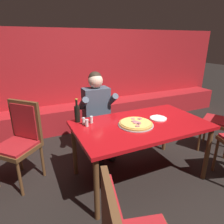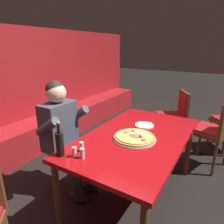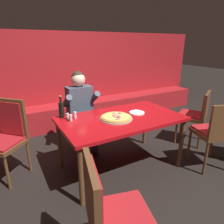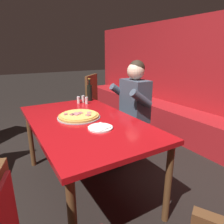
{
  "view_description": "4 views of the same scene",
  "coord_description": "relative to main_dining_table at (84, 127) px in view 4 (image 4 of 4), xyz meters",
  "views": [
    {
      "loc": [
        -1.25,
        -1.84,
        1.7
      ],
      "look_at": [
        -0.24,
        0.31,
        0.83
      ],
      "focal_mm": 32.0,
      "sensor_mm": 36.0,
      "label": 1
    },
    {
      "loc": [
        -1.69,
        -0.74,
        1.6
      ],
      "look_at": [
        -0.06,
        0.25,
        0.97
      ],
      "focal_mm": 32.0,
      "sensor_mm": 36.0,
      "label": 2
    },
    {
      "loc": [
        -1.31,
        -2.06,
        1.67
      ],
      "look_at": [
        -0.09,
        0.08,
        0.81
      ],
      "focal_mm": 32.0,
      "sensor_mm": 36.0,
      "label": 3
    },
    {
      "loc": [
        1.67,
        -0.68,
        1.38
      ],
      "look_at": [
        -0.01,
        0.32,
        0.78
      ],
      "focal_mm": 32.0,
      "sensor_mm": 36.0,
      "label": 4
    }
  ],
  "objects": [
    {
      "name": "shaker_oregano",
      "position": [
        -0.63,
        0.26,
        0.11
      ],
      "size": [
        0.04,
        0.04,
        0.09
      ],
      "color": "silver",
      "rests_on": "main_dining_table"
    },
    {
      "name": "beer_bottle",
      "position": [
        -0.67,
        0.37,
        0.18
      ],
      "size": [
        0.07,
        0.07,
        0.29
      ],
      "color": "black",
      "rests_on": "main_dining_table"
    },
    {
      "name": "main_dining_table",
      "position": [
        0.0,
        0.0,
        0.0
      ],
      "size": [
        1.59,
        0.92,
        0.75
      ],
      "color": "brown",
      "rests_on": "ground_plane"
    },
    {
      "name": "booth_wall_panel",
      "position": [
        0.0,
        2.18,
        0.27
      ],
      "size": [
        6.8,
        0.16,
        1.9
      ],
      "primitive_type": "cube",
      "color": "#A3191E",
      "rests_on": "ground_plane"
    },
    {
      "name": "dining_chair_near_right",
      "position": [
        -1.34,
        0.59,
        -0.1
      ],
      "size": [
        0.62,
        0.62,
        1.01
      ],
      "color": "brown",
      "rests_on": "ground_plane"
    },
    {
      "name": "pizza",
      "position": [
        -0.08,
        -0.02,
        0.09
      ],
      "size": [
        0.42,
        0.42,
        0.05
      ],
      "color": "#9E9EA3",
      "rests_on": "main_dining_table"
    },
    {
      "name": "ground_plane",
      "position": [
        0.0,
        0.0,
        -0.68
      ],
      "size": [
        24.0,
        24.0,
        0.0
      ],
      "primitive_type": "plane",
      "color": "black"
    },
    {
      "name": "shaker_parmesan",
      "position": [
        -0.53,
        0.27,
        0.11
      ],
      "size": [
        0.04,
        0.04,
        0.09
      ],
      "color": "silver",
      "rests_on": "main_dining_table"
    },
    {
      "name": "booth_bench",
      "position": [
        0.0,
        1.86,
        -0.45
      ],
      "size": [
        6.46,
        0.48,
        0.46
      ],
      "primitive_type": "cube",
      "color": "#A3191E",
      "rests_on": "ground_plane"
    },
    {
      "name": "plate_white_paper",
      "position": [
        0.28,
        0.03,
        0.08
      ],
      "size": [
        0.21,
        0.21,
        0.02
      ],
      "color": "white",
      "rests_on": "main_dining_table"
    },
    {
      "name": "diner_seated_blue_shirt",
      "position": [
        -0.27,
        0.72,
        0.03
      ],
      "size": [
        0.53,
        0.53,
        1.27
      ],
      "color": "black",
      "rests_on": "ground_plane"
    },
    {
      "name": "shaker_red_pepper_flakes",
      "position": [
        -0.62,
        0.19,
        0.11
      ],
      "size": [
        0.04,
        0.04,
        0.09
      ],
      "color": "silver",
      "rests_on": "main_dining_table"
    }
  ]
}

